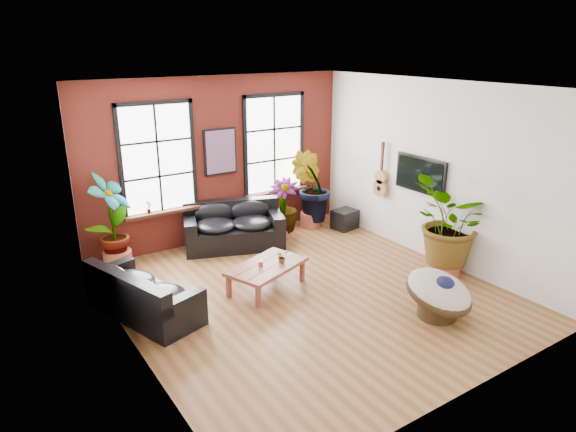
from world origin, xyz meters
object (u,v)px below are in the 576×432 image
(coffee_table, at_px, (267,268))
(papasan_chair, at_px, (439,293))
(sofa_left, at_px, (141,295))
(sofa_back, at_px, (233,227))

(coffee_table, distance_m, papasan_chair, 2.91)
(coffee_table, relative_size, papasan_chair, 1.19)
(sofa_left, bearing_deg, coffee_table, -115.22)
(sofa_back, distance_m, papasan_chair, 4.62)
(sofa_back, distance_m, sofa_left, 3.17)
(sofa_left, bearing_deg, sofa_back, -72.46)
(sofa_back, bearing_deg, papasan_chair, -53.38)
(sofa_left, xyz_separation_m, papasan_chair, (3.88, -2.61, 0.05))
(papasan_chair, bearing_deg, sofa_back, 87.87)
(sofa_back, height_order, sofa_left, sofa_back)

